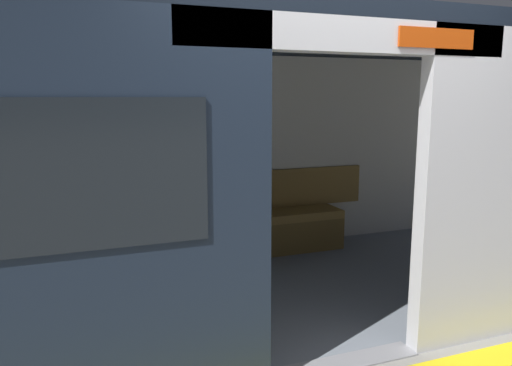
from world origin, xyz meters
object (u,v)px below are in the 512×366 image
at_px(person_seated, 210,200).
at_px(handbag, 243,208).
at_px(bench_seat, 231,227).
at_px(train_car, 260,121).
at_px(grab_pole_door, 254,198).
at_px(book, 170,220).

xyz_separation_m(person_seated, handbag, (-0.40, -0.09, -0.13)).
distance_m(bench_seat, person_seated, 0.41).
relative_size(bench_seat, person_seated, 2.23).
xyz_separation_m(train_car, grab_pole_door, (0.40, 0.91, -0.46)).
bearing_deg(person_seated, bench_seat, -168.14).
xyz_separation_m(person_seated, grab_pole_door, (0.23, 1.93, 0.41)).
bearing_deg(grab_pole_door, book, -85.27).
xyz_separation_m(bench_seat, handbag, (-0.15, -0.04, 0.19)).
height_order(bench_seat, grab_pole_door, grab_pole_door).
relative_size(person_seated, grab_pole_door, 0.54).
height_order(person_seated, grab_pole_door, grab_pole_door).
height_order(bench_seat, person_seated, person_seated).
bearing_deg(book, grab_pole_door, 125.30).
bearing_deg(handbag, train_car, 78.10).
xyz_separation_m(handbag, grab_pole_door, (0.64, 2.02, 0.55)).
bearing_deg(grab_pole_door, bench_seat, -103.73).
height_order(bench_seat, book, book).
xyz_separation_m(train_car, bench_seat, (-0.08, -1.07, -1.20)).
bearing_deg(bench_seat, handbag, -164.78).
height_order(train_car, person_seated, train_car).
relative_size(train_car, book, 29.09).
height_order(train_car, handbag, train_car).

